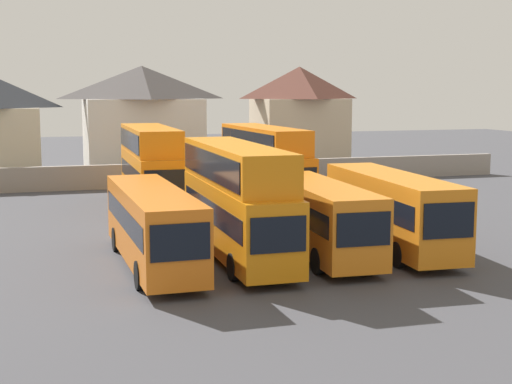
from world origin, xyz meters
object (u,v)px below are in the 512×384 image
object	(u,v)px
bus_1	(153,223)
bus_4	(391,207)
house_terrace_right	(299,117)
bus_6	(202,176)
bus_3	(319,215)
bus_7	(265,161)
bus_2	(237,195)
house_terrace_centre	(143,119)
bus_5	(151,163)

from	to	relation	value
bus_1	bus_4	size ratio (longest dim) A/B	1.03
bus_4	house_terrace_right	bearing A→B (deg)	169.75
bus_1	bus_6	bearing A→B (deg)	159.53
bus_3	bus_7	size ratio (longest dim) A/B	0.91
bus_2	bus_7	xyz separation A→B (m)	(5.96, 14.69, -0.02)
bus_6	house_terrace_right	world-z (taller)	house_terrace_right
bus_3	house_terrace_centre	distance (m)	34.38
bus_6	bus_7	bearing A→B (deg)	85.42
house_terrace_right	bus_2	bearing A→B (deg)	-114.29
bus_5	bus_6	distance (m)	3.40
bus_2	bus_7	distance (m)	15.86
bus_2	bus_3	distance (m)	3.82
bus_7	house_terrace_right	bearing A→B (deg)	151.52
bus_6	house_terrace_right	size ratio (longest dim) A/B	1.17
bus_1	house_terrace_right	xyz separation A→B (m)	(19.43, 35.12, 2.93)
bus_7	house_terrace_centre	world-z (taller)	house_terrace_centre
bus_1	bus_2	world-z (taller)	bus_2
bus_5	house_terrace_right	world-z (taller)	house_terrace_right
house_terrace_right	bus_1	bearing A→B (deg)	-118.96
bus_4	bus_5	distance (m)	17.81
bus_6	house_terrace_centre	bearing A→B (deg)	-172.06
house_terrace_centre	bus_1	bearing A→B (deg)	-97.78
bus_1	bus_7	world-z (taller)	bus_7
bus_6	house_terrace_centre	world-z (taller)	house_terrace_centre
house_terrace_centre	bus_2	bearing A→B (deg)	-91.48
bus_2	bus_4	distance (m)	7.40
house_terrace_right	bus_7	bearing A→B (deg)	-115.87
bus_1	bus_5	bearing A→B (deg)	170.54
house_terrace_right	house_terrace_centre	bearing A→B (deg)	-175.48
bus_5	house_terrace_centre	xyz separation A→B (m)	(2.22, 18.30, 1.92)
bus_4	bus_7	world-z (taller)	bus_7
house_terrace_right	bus_4	bearing A→B (deg)	-103.36
bus_3	bus_7	distance (m)	15.51
bus_3	bus_7	world-z (taller)	bus_7
bus_1	bus_6	distance (m)	16.76
bus_3	house_terrace_right	distance (m)	37.42
bus_7	bus_5	bearing A→B (deg)	-96.76
bus_5	house_terrace_centre	size ratio (longest dim) A/B	1.08
bus_5	house_terrace_centre	distance (m)	18.54
bus_5	house_terrace_centre	bearing A→B (deg)	174.15
bus_4	bus_6	bearing A→B (deg)	-157.72
bus_2	bus_7	size ratio (longest dim) A/B	1.03
bus_1	bus_5	size ratio (longest dim) A/B	1.04
bus_2	bus_1	bearing A→B (deg)	-83.06
bus_4	bus_1	bearing A→B (deg)	-86.27
bus_2	bus_3	xyz separation A→B (m)	(3.65, -0.62, -0.95)
bus_6	bus_7	xyz separation A→B (m)	(4.05, -0.66, 0.93)
house_terrace_right	bus_5	bearing A→B (deg)	-131.14
bus_6	house_terrace_right	xyz separation A→B (m)	(13.76, 19.35, 2.93)
bus_4	bus_6	size ratio (longest dim) A/B	1.01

